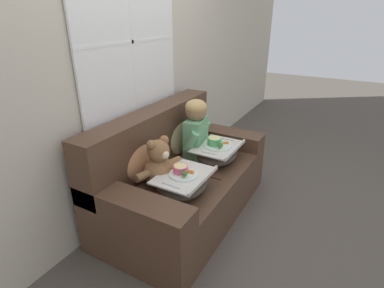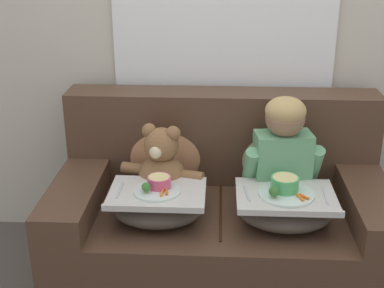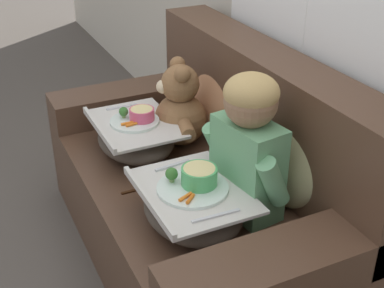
{
  "view_description": "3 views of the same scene",
  "coord_description": "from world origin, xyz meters",
  "px_view_note": "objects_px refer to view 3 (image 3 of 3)",
  "views": [
    {
      "loc": [
        -1.9,
        -1.13,
        1.64
      ],
      "look_at": [
        0.06,
        -0.03,
        0.65
      ],
      "focal_mm": 28.0,
      "sensor_mm": 36.0,
      "label": 1
    },
    {
      "loc": [
        -0.02,
        -2.3,
        1.67
      ],
      "look_at": [
        -0.14,
        0.09,
        0.71
      ],
      "focal_mm": 50.0,
      "sensor_mm": 36.0,
      "label": 2
    },
    {
      "loc": [
        1.69,
        -0.82,
        1.59
      ],
      "look_at": [
        0.07,
        -0.05,
        0.61
      ],
      "focal_mm": 50.0,
      "sensor_mm": 36.0,
      "label": 3
    }
  ],
  "objects_px": {
    "child_figure": "(249,139)",
    "lap_tray_teddy": "(136,136)",
    "teddy_bear": "(179,110)",
    "throw_pillow_behind_child": "(290,154)",
    "throw_pillow_behind_teddy": "(217,97)",
    "couch": "(210,191)",
    "lap_tray_child": "(193,205)"
  },
  "relations": [
    {
      "from": "couch",
      "to": "lap_tray_child",
      "type": "relative_size",
      "value": 3.6
    },
    {
      "from": "couch",
      "to": "child_figure",
      "type": "height_order",
      "value": "child_figure"
    },
    {
      "from": "couch",
      "to": "child_figure",
      "type": "bearing_deg",
      "value": -1.39
    },
    {
      "from": "throw_pillow_behind_teddy",
      "to": "child_figure",
      "type": "distance_m",
      "value": 0.62
    },
    {
      "from": "lap_tray_child",
      "to": "lap_tray_teddy",
      "type": "height_order",
      "value": "lap_tray_child"
    },
    {
      "from": "teddy_bear",
      "to": "couch",
      "type": "bearing_deg",
      "value": 2.22
    },
    {
      "from": "throw_pillow_behind_teddy",
      "to": "lap_tray_teddy",
      "type": "distance_m",
      "value": 0.41
    },
    {
      "from": "throw_pillow_behind_teddy",
      "to": "lap_tray_teddy",
      "type": "height_order",
      "value": "throw_pillow_behind_teddy"
    },
    {
      "from": "throw_pillow_behind_child",
      "to": "teddy_bear",
      "type": "distance_m",
      "value": 0.61
    },
    {
      "from": "throw_pillow_behind_child",
      "to": "teddy_bear",
      "type": "relative_size",
      "value": 1.0
    },
    {
      "from": "couch",
      "to": "throw_pillow_behind_child",
      "type": "bearing_deg",
      "value": 31.22
    },
    {
      "from": "couch",
      "to": "throw_pillow_behind_teddy",
      "type": "relative_size",
      "value": 3.86
    },
    {
      "from": "throw_pillow_behind_child",
      "to": "child_figure",
      "type": "xyz_separation_m",
      "value": [
        0.0,
        -0.18,
        0.1
      ]
    },
    {
      "from": "throw_pillow_behind_child",
      "to": "teddy_bear",
      "type": "bearing_deg",
      "value": -162.16
    },
    {
      "from": "child_figure",
      "to": "lap_tray_teddy",
      "type": "relative_size",
      "value": 1.23
    },
    {
      "from": "child_figure",
      "to": "lap_tray_teddy",
      "type": "height_order",
      "value": "child_figure"
    },
    {
      "from": "throw_pillow_behind_teddy",
      "to": "child_figure",
      "type": "relative_size",
      "value": 0.77
    },
    {
      "from": "throw_pillow_behind_teddy",
      "to": "lap_tray_child",
      "type": "bearing_deg",
      "value": -34.5
    },
    {
      "from": "child_figure",
      "to": "lap_tray_teddy",
      "type": "bearing_deg",
      "value": -159.6
    },
    {
      "from": "throw_pillow_behind_teddy",
      "to": "throw_pillow_behind_child",
      "type": "bearing_deg",
      "value": -0.0
    },
    {
      "from": "throw_pillow_behind_child",
      "to": "teddy_bear",
      "type": "height_order",
      "value": "throw_pillow_behind_child"
    },
    {
      "from": "child_figure",
      "to": "lap_tray_child",
      "type": "bearing_deg",
      "value": -90.18
    },
    {
      "from": "teddy_bear",
      "to": "lap_tray_teddy",
      "type": "relative_size",
      "value": 0.96
    },
    {
      "from": "couch",
      "to": "lap_tray_teddy",
      "type": "relative_size",
      "value": 3.66
    },
    {
      "from": "couch",
      "to": "child_figure",
      "type": "relative_size",
      "value": 2.98
    },
    {
      "from": "couch",
      "to": "lap_tray_teddy",
      "type": "height_order",
      "value": "couch"
    },
    {
      "from": "child_figure",
      "to": "teddy_bear",
      "type": "height_order",
      "value": "child_figure"
    },
    {
      "from": "throw_pillow_behind_teddy",
      "to": "couch",
      "type": "bearing_deg",
      "value": -31.22
    },
    {
      "from": "throw_pillow_behind_teddy",
      "to": "child_figure",
      "type": "bearing_deg",
      "value": -17.49
    },
    {
      "from": "teddy_bear",
      "to": "throw_pillow_behind_child",
      "type": "bearing_deg",
      "value": 17.84
    },
    {
      "from": "couch",
      "to": "throw_pillow_behind_child",
      "type": "xyz_separation_m",
      "value": [
        0.29,
        0.18,
        0.29
      ]
    },
    {
      "from": "child_figure",
      "to": "teddy_bear",
      "type": "xyz_separation_m",
      "value": [
        -0.58,
        -0.0,
        -0.13
      ]
    }
  ]
}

